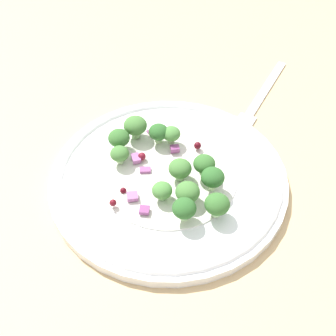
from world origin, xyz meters
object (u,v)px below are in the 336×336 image
at_px(plate, 168,179).
at_px(broccoli_floret_2, 135,126).
at_px(fork, 260,98).
at_px(broccoli_floret_1, 217,205).
at_px(broccoli_floret_0, 171,134).

height_order(plate, broccoli_floret_2, broccoli_floret_2).
xyz_separation_m(plate, fork, (-0.18, 0.11, -0.01)).
bearing_deg(plate, broccoli_floret_2, -141.29).
bearing_deg(broccoli_floret_1, plate, -130.62).
relative_size(broccoli_floret_0, broccoli_floret_1, 0.83).
relative_size(plate, broccoli_floret_1, 10.18).
xyz_separation_m(plate, broccoli_floret_1, (0.05, 0.06, 0.02)).
relative_size(broccoli_floret_0, fork, 0.13).
distance_m(plate, broccoli_floret_1, 0.08).
relative_size(plate, fork, 1.57).
bearing_deg(broccoli_floret_2, broccoli_floret_0, 81.68).
bearing_deg(broccoli_floret_2, broccoli_floret_1, 44.00).
relative_size(plate, broccoli_floret_0, 12.30).
distance_m(broccoli_floret_1, broccoli_floret_2, 0.15).
bearing_deg(broccoli_floret_2, plate, 38.71).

